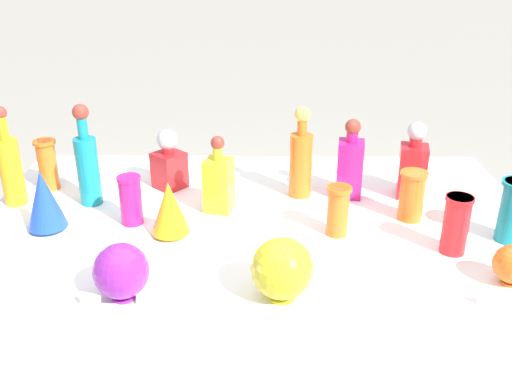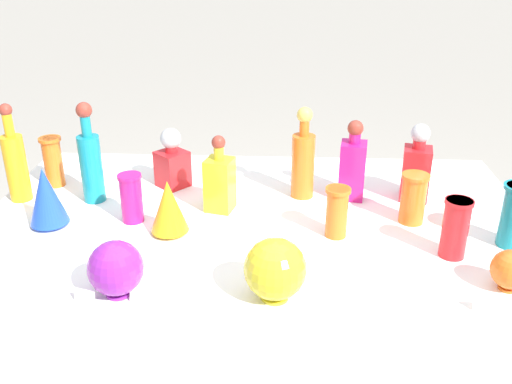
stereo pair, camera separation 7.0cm
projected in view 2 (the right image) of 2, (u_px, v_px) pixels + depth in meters
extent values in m
plane|color=#A0998C|center=(256.00, 384.00, 2.31)|extent=(40.00, 40.00, 0.00)
cube|color=white|center=(256.00, 222.00, 2.00)|extent=(1.92, 1.19, 0.03)
cube|color=white|center=(245.00, 369.00, 1.51)|extent=(1.92, 0.01, 0.28)
cylinder|color=brown|center=(77.00, 240.00, 2.65)|extent=(0.04, 0.04, 0.73)
cylinder|color=brown|center=(452.00, 250.00, 2.57)|extent=(0.04, 0.04, 0.73)
cylinder|color=orange|center=(303.00, 166.00, 2.11)|extent=(0.09, 0.09, 0.24)
cylinder|color=orange|center=(304.00, 128.00, 2.05)|extent=(0.04, 0.04, 0.06)
sphere|color=gold|center=(305.00, 115.00, 2.03)|extent=(0.06, 0.06, 0.06)
cylinder|color=teal|center=(92.00, 169.00, 2.07)|extent=(0.08, 0.08, 0.25)
cylinder|color=teal|center=(86.00, 126.00, 2.01)|extent=(0.04, 0.04, 0.08)
sphere|color=maroon|center=(84.00, 110.00, 1.98)|extent=(0.06, 0.06, 0.06)
cylinder|color=orange|center=(17.00, 168.00, 2.08)|extent=(0.08, 0.08, 0.25)
cylinder|color=orange|center=(8.00, 125.00, 2.01)|extent=(0.03, 0.03, 0.08)
sphere|color=maroon|center=(5.00, 110.00, 1.99)|extent=(0.05, 0.05, 0.05)
cube|color=red|center=(415.00, 174.00, 2.10)|extent=(0.12, 0.12, 0.20)
cylinder|color=red|center=(419.00, 144.00, 2.05)|extent=(0.05, 0.05, 0.04)
sphere|color=#B2B2B7|center=(421.00, 133.00, 2.03)|extent=(0.07, 0.07, 0.07)
cube|color=#C61972|center=(352.00, 171.00, 2.10)|extent=(0.11, 0.11, 0.22)
cylinder|color=#C61972|center=(355.00, 138.00, 2.05)|extent=(0.04, 0.04, 0.04)
sphere|color=maroon|center=(356.00, 128.00, 2.04)|extent=(0.06, 0.06, 0.06)
cube|color=yellow|center=(220.00, 185.00, 2.02)|extent=(0.11, 0.11, 0.19)
cylinder|color=yellow|center=(219.00, 153.00, 1.97)|extent=(0.04, 0.04, 0.05)
sphere|color=maroon|center=(219.00, 142.00, 1.95)|extent=(0.05, 0.05, 0.05)
cube|color=red|center=(173.00, 169.00, 2.22)|extent=(0.15, 0.15, 0.14)
cylinder|color=red|center=(171.00, 148.00, 2.18)|extent=(0.05, 0.05, 0.03)
sphere|color=#B2B2B7|center=(171.00, 138.00, 2.16)|extent=(0.08, 0.08, 0.08)
cylinder|color=orange|center=(413.00, 198.00, 1.94)|extent=(0.08, 0.08, 0.18)
cylinder|color=orange|center=(416.00, 176.00, 1.90)|extent=(0.09, 0.09, 0.01)
cylinder|color=#C61972|center=(131.00, 198.00, 1.94)|extent=(0.07, 0.07, 0.17)
cylinder|color=#C61972|center=(129.00, 176.00, 1.91)|extent=(0.08, 0.08, 0.01)
cylinder|color=red|center=(455.00, 228.00, 1.72)|extent=(0.08, 0.08, 0.19)
cylinder|color=red|center=(460.00, 202.00, 1.69)|extent=(0.09, 0.09, 0.01)
cylinder|color=orange|center=(53.00, 162.00, 2.21)|extent=(0.07, 0.07, 0.20)
cylinder|color=orange|center=(49.00, 139.00, 2.17)|extent=(0.08, 0.08, 0.01)
cylinder|color=orange|center=(337.00, 212.00, 1.84)|extent=(0.07, 0.07, 0.17)
cylinder|color=orange|center=(338.00, 190.00, 1.81)|extent=(0.08, 0.08, 0.01)
cylinder|color=orange|center=(170.00, 231.00, 1.89)|extent=(0.07, 0.07, 0.01)
cone|color=orange|center=(169.00, 206.00, 1.85)|extent=(0.13, 0.13, 0.18)
cylinder|color=blue|center=(51.00, 224.00, 1.94)|extent=(0.07, 0.07, 0.01)
cone|color=blue|center=(46.00, 196.00, 1.90)|extent=(0.13, 0.13, 0.20)
cylinder|color=purple|center=(119.00, 293.00, 1.57)|extent=(0.07, 0.07, 0.01)
sphere|color=purple|center=(116.00, 268.00, 1.54)|extent=(0.15, 0.15, 0.15)
cylinder|color=yellow|center=(275.00, 297.00, 1.56)|extent=(0.08, 0.08, 0.01)
sphere|color=yellow|center=(275.00, 269.00, 1.52)|extent=(0.17, 0.17, 0.17)
cylinder|color=orange|center=(507.00, 288.00, 1.60)|extent=(0.05, 0.05, 0.01)
sphere|color=orange|center=(511.00, 269.00, 1.57)|extent=(0.11, 0.11, 0.11)
cube|color=white|center=(485.00, 304.00, 1.50)|extent=(0.06, 0.01, 0.03)
cube|color=white|center=(85.00, 296.00, 1.53)|extent=(0.06, 0.03, 0.04)
cube|color=white|center=(140.00, 296.00, 1.53)|extent=(0.06, 0.03, 0.04)
cube|color=tan|center=(235.00, 225.00, 3.16)|extent=(0.54, 0.47, 0.37)
cube|color=tan|center=(236.00, 179.00, 3.17)|extent=(0.44, 0.15, 0.09)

